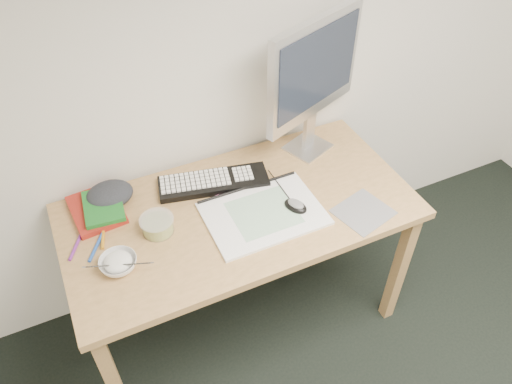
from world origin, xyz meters
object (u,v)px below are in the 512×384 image
Objects in this scene: desk at (240,222)px; rice_bowl at (118,264)px; keyboard at (214,182)px; monitor at (314,72)px; sketchpad at (264,214)px.

desk is 10.46× the size of rice_bowl.
monitor is (0.48, 0.05, 0.37)m from keyboard.
monitor is at bearing 18.72° from keyboard.
desk is 3.08× the size of sketchpad.
keyboard reaches higher than sketchpad.
monitor is at bearing 27.51° from desk.
keyboard is at bearing 114.47° from sketchpad.
rice_bowl is at bearing -178.23° from sketchpad.
keyboard is 0.61m from monitor.
monitor is at bearing 39.36° from sketchpad.
desk is 3.07× the size of keyboard.
desk is 0.13m from sketchpad.
desk is 2.27× the size of monitor.
keyboard is at bearing 103.59° from desk.
rice_bowl is at bearing 176.84° from monitor.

